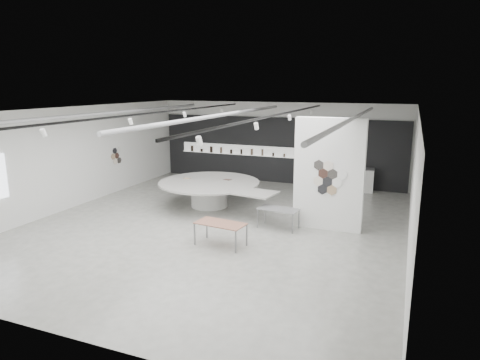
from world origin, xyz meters
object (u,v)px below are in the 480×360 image
at_px(kitchen_counter, 352,179).
at_px(partition_column, 329,174).
at_px(sample_table_stone, 278,210).
at_px(sample_table_wood, 220,225).
at_px(display_island, 211,190).

bearing_deg(kitchen_counter, partition_column, -96.35).
distance_m(partition_column, sample_table_stone, 1.98).
bearing_deg(partition_column, sample_table_wood, -134.18).
xyz_separation_m(display_island, sample_table_wood, (2.02, -3.56, -0.01)).
relative_size(partition_column, display_island, 0.70).
height_order(partition_column, sample_table_wood, partition_column).
xyz_separation_m(sample_table_wood, sample_table_stone, (1.12, 2.08, -0.03)).
distance_m(display_island, sample_table_stone, 3.47).
relative_size(sample_table_wood, sample_table_stone, 1.14).
height_order(display_island, sample_table_stone, display_island).
height_order(sample_table_wood, kitchen_counter, kitchen_counter).
xyz_separation_m(partition_column, sample_table_stone, (-1.47, -0.58, -1.19)).
xyz_separation_m(partition_column, sample_table_wood, (-2.59, -2.67, -1.17)).
bearing_deg(sample_table_wood, display_island, 119.63).
distance_m(partition_column, sample_table_wood, 3.90).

